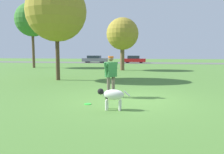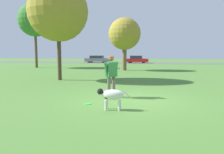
% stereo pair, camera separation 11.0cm
% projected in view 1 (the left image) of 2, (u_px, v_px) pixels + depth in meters
% --- Properties ---
extents(ground_plane, '(120.00, 120.00, 0.00)m').
position_uv_depth(ground_plane, '(129.00, 99.00, 8.15)').
color(ground_plane, '#4C7A33').
extents(far_road_strip, '(120.00, 6.00, 0.01)m').
position_uv_depth(far_road_strip, '(148.00, 63.00, 38.65)').
color(far_road_strip, '#5B5B59').
rests_on(far_road_strip, ground_plane).
extents(person, '(0.50, 0.61, 1.61)m').
position_uv_depth(person, '(111.00, 73.00, 8.45)').
color(person, '#665B4C').
rests_on(person, ground_plane).
extents(dog, '(1.00, 0.33, 0.65)m').
position_uv_depth(dog, '(112.00, 95.00, 6.60)').
color(dog, silver).
rests_on(dog, ground_plane).
extents(frisbee, '(0.24, 0.24, 0.02)m').
position_uv_depth(frisbee, '(88.00, 104.00, 7.36)').
color(frisbee, '#33D838').
rests_on(frisbee, ground_plane).
extents(tree_near_left, '(3.75, 3.75, 6.19)m').
position_uv_depth(tree_near_left, '(56.00, 11.00, 13.58)').
color(tree_near_left, '#4C3826').
rests_on(tree_near_left, ground_plane).
extents(tree_mid_center, '(3.20, 3.20, 5.25)m').
position_uv_depth(tree_mid_center, '(122.00, 34.00, 21.75)').
color(tree_mid_center, brown).
rests_on(tree_mid_center, ground_plane).
extents(tree_far_left, '(3.91, 3.91, 7.58)m').
position_uv_depth(tree_far_left, '(32.00, 20.00, 25.42)').
color(tree_far_left, brown).
rests_on(tree_far_left, ground_plane).
extents(parked_car_grey, '(4.50, 1.72, 1.30)m').
position_uv_depth(parked_car_grey, '(95.00, 59.00, 39.97)').
color(parked_car_grey, slate).
rests_on(parked_car_grey, ground_plane).
extents(parked_car_red, '(3.96, 1.81, 1.30)m').
position_uv_depth(parked_car_red, '(134.00, 59.00, 38.66)').
color(parked_car_red, red).
rests_on(parked_car_red, ground_plane).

